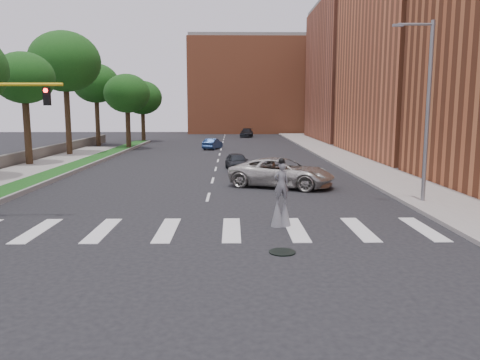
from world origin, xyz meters
The scene contains 20 objects.
ground_plane centered at (0.00, 0.00, 0.00)m, with size 160.00×160.00×0.00m, color black.
grass_median centered at (-11.50, 20.00, 0.12)m, with size 2.00×60.00×0.25m, color #134514.
median_curb centered at (-10.45, 20.00, 0.14)m, with size 0.20×60.00×0.28m, color gray.
sidewalk_right centered at (12.50, 25.00, 0.09)m, with size 5.00×90.00×0.18m, color gray.
stone_wall centered at (-17.00, 22.00, 0.55)m, with size 0.50×56.00×1.10m, color #524D46.
manhole centered at (3.00, -2.00, 0.02)m, with size 0.90×0.90×0.04m, color black.
building_mid centered at (22.00, 30.00, 12.00)m, with size 16.00×22.00×24.00m, color #BF623C.
building_far centered at (22.00, 54.00, 10.00)m, with size 16.00×22.00×20.00m, color #A4553C.
building_backdrop centered at (6.00, 78.00, 9.00)m, with size 26.00×14.00×18.00m, color #BF623C.
streetlight centered at (10.90, 6.00, 4.90)m, with size 2.05×0.20×9.00m.
stilt_performer centered at (3.32, 1.57, 1.10)m, with size 0.83×0.59×2.83m.
suv_crossing centered at (4.38, 11.31, 0.89)m, with size 2.96×6.42×1.78m, color #BBB9B1.
car_near centered at (1.72, 19.43, 0.67)m, with size 1.57×3.91×1.33m, color black.
car_mid centered at (-1.00, 38.39, 0.63)m, with size 1.34×3.83×1.26m, color navy.
car_far centered at (3.78, 62.00, 0.72)m, with size 2.01×4.95×1.44m, color black.
tree_3 centered at (-15.74, 22.21, 7.21)m, with size 4.95×4.95×9.39m.
tree_4 centered at (-15.31, 30.82, 9.37)m, with size 7.01×7.01×12.40m.
tree_5 centered at (-15.93, 43.48, 7.91)m, with size 5.82×5.82×10.44m.
tree_6 centered at (-10.95, 38.48, 6.48)m, with size 5.31×5.31×8.79m.
tree_7 centered at (-11.48, 50.77, 6.28)m, with size 5.61×5.61×8.70m.
Camera 1 is at (1.32, -17.15, 4.81)m, focal length 35.00 mm.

